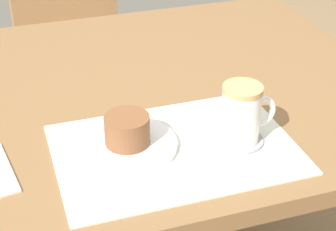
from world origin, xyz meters
TOP-DOWN VIEW (x-y plane):
  - dining_table at (0.00, 0.00)m, footprint 1.22×0.87m
  - wooden_chair at (0.05, 0.79)m, footprint 0.47×0.47m
  - placemat at (0.06, -0.24)m, footprint 0.43×0.30m
  - pastry_plate at (-0.02, -0.22)m, footprint 0.18×0.18m
  - pastry at (-0.02, -0.22)m, footprint 0.08×0.08m
  - coffee_coaster at (0.18, -0.26)m, footprint 0.09×0.09m
  - coffee_mug at (0.18, -0.26)m, footprint 0.10×0.07m

SIDE VIEW (x-z plane):
  - wooden_chair at x=0.05m, z-range 0.04..0.88m
  - dining_table at x=0.00m, z-range 0.29..1.01m
  - placemat at x=0.06m, z-range 0.72..0.72m
  - coffee_coaster at x=0.18m, z-range 0.72..0.73m
  - pastry_plate at x=-0.02m, z-range 0.72..0.73m
  - pastry at x=-0.02m, z-range 0.73..0.79m
  - coffee_mug at x=0.18m, z-range 0.73..0.84m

